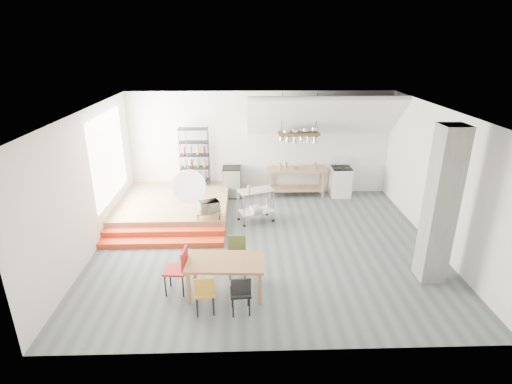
{
  "coord_description": "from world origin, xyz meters",
  "views": [
    {
      "loc": [
        -0.5,
        -8.5,
        4.64
      ],
      "look_at": [
        -0.21,
        0.8,
        1.05
      ],
      "focal_mm": 28.0,
      "sensor_mm": 36.0,
      "label": 1
    }
  ],
  "objects_px": {
    "stove": "(340,181)",
    "mini_fridge": "(232,182)",
    "dining_table": "(225,264)",
    "rolling_cart": "(256,201)"
  },
  "relations": [
    {
      "from": "dining_table",
      "to": "rolling_cart",
      "type": "height_order",
      "value": "rolling_cart"
    },
    {
      "from": "stove",
      "to": "dining_table",
      "type": "distance_m",
      "value": 6.08
    },
    {
      "from": "mini_fridge",
      "to": "rolling_cart",
      "type": "bearing_deg",
      "value": -69.75
    },
    {
      "from": "rolling_cart",
      "to": "mini_fridge",
      "type": "distance_m",
      "value": 2.0
    },
    {
      "from": "mini_fridge",
      "to": "stove",
      "type": "bearing_deg",
      "value": -0.74
    },
    {
      "from": "stove",
      "to": "mini_fridge",
      "type": "distance_m",
      "value": 3.39
    },
    {
      "from": "dining_table",
      "to": "mini_fridge",
      "type": "relative_size",
      "value": 1.59
    },
    {
      "from": "dining_table",
      "to": "mini_fridge",
      "type": "bearing_deg",
      "value": 93.08
    },
    {
      "from": "stove",
      "to": "mini_fridge",
      "type": "xyz_separation_m",
      "value": [
        -3.39,
        0.04,
        -0.01
      ]
    },
    {
      "from": "dining_table",
      "to": "rolling_cart",
      "type": "xyz_separation_m",
      "value": [
        0.68,
        3.22,
        -0.04
      ]
    }
  ]
}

